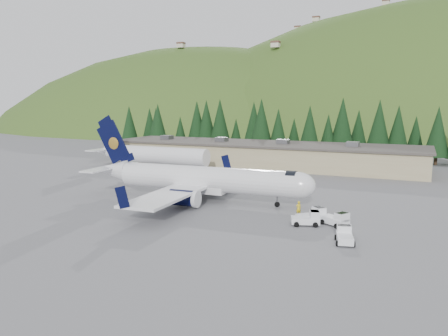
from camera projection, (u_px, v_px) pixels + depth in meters
ground at (207, 201)px, 63.25m from camera, size 600.00×600.00×0.00m
airliner at (201, 179)px, 63.16m from camera, size 34.69×32.51×11.52m
second_airliner at (148, 154)px, 92.71m from camera, size 27.50×11.00×10.05m
baggage_tug_a at (308, 219)px, 50.43m from camera, size 3.56×2.76×1.71m
baggage_tug_b at (337, 219)px, 50.16m from camera, size 3.58×3.08×1.71m
baggage_tug_c at (345, 236)px, 44.17m from camera, size 2.40×3.31×1.62m
terminal_building at (262, 154)px, 99.18m from camera, size 71.00×17.00×6.10m
baggage_tug_d at (313, 216)px, 51.79m from camera, size 3.51×3.51×1.77m
ramp_worker at (298, 208)px, 54.70m from camera, size 0.81×0.78×1.88m
tree_line at (286, 126)px, 119.51m from camera, size 112.06×18.37×14.22m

